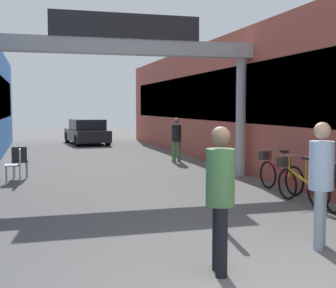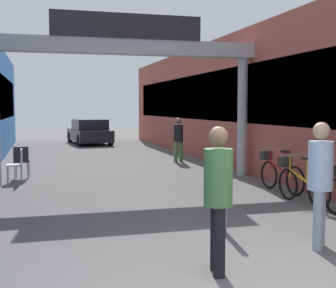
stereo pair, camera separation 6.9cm
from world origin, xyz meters
name	(u,v)px [view 1 (the left image)]	position (x,y,z in m)	size (l,w,h in m)	color
storefront_right	(254,102)	(5.09, 11.00, 2.15)	(3.00, 26.00, 4.29)	#B25142
arcade_sign_gateway	(125,63)	(0.00, 8.26, 3.14)	(7.40, 0.47, 4.40)	#B2B2B2
pedestrian_with_dog	(321,176)	(1.49, 1.58, 1.02)	(0.48, 0.48, 1.77)	#8C9EB2
pedestrian_companion	(220,190)	(-0.25, 1.00, 1.01)	(0.40, 0.40, 1.75)	black
pedestrian_carrying_crate	(177,137)	(2.55, 12.02, 0.90)	(0.44, 0.44, 1.59)	#4C7F47
bicycle_orange_third	(299,182)	(2.86, 4.36, 0.44)	(0.46, 1.69, 0.98)	black
bicycle_red_farthest	(278,173)	(3.13, 5.72, 0.44)	(0.46, 1.68, 0.98)	black
bollard_post_metal	(224,199)	(0.52, 2.71, 0.53)	(0.10, 0.10, 1.04)	gray
cafe_chair_aluminium_nearer	(16,162)	(-2.83, 8.63, 0.54)	(0.41, 0.41, 0.89)	gray
cafe_chair_black_farther	(20,159)	(-2.76, 9.37, 0.54)	(0.43, 0.43, 0.89)	gray
parked_car_black	(87,132)	(0.31, 21.15, 0.64)	(2.13, 4.15, 1.33)	black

